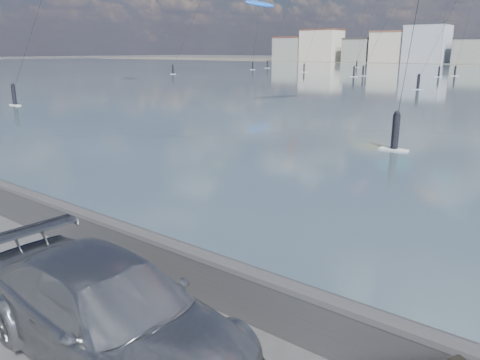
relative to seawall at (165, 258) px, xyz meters
name	(u,v)px	position (x,y,z in m)	size (l,w,h in m)	color
ground	(51,342)	(0.00, -2.70, -0.58)	(700.00, 700.00, 0.00)	#333335
seawall	(165,258)	(0.00, 0.00, 0.00)	(400.00, 0.36, 1.08)	#28282B
car_silver	(110,312)	(1.16, -2.27, 0.24)	(2.29, 5.64, 1.64)	#A5A8AC
kitesurfer_12	(260,4)	(-69.77, 99.92, 15.84)	(7.00, 14.01, 17.84)	blue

